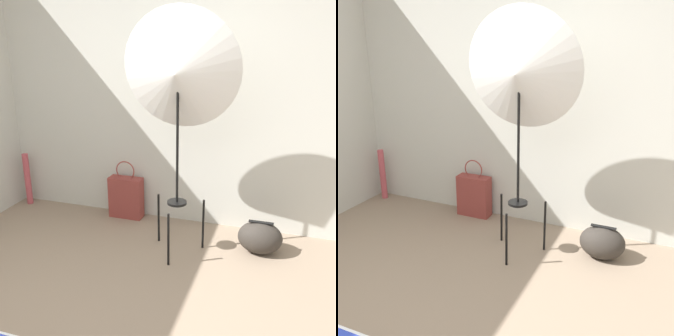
% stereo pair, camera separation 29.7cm
% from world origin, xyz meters
% --- Properties ---
extents(wall_back, '(8.00, 0.05, 2.60)m').
position_xyz_m(wall_back, '(0.00, 2.48, 1.30)').
color(wall_back, beige).
rests_on(wall_back, ground_plane).
extents(photo_umbrella, '(0.95, 0.42, 2.02)m').
position_xyz_m(photo_umbrella, '(0.31, 1.84, 1.53)').
color(photo_umbrella, black).
rests_on(photo_umbrella, ground_plane).
extents(tote_bag, '(0.34, 0.14, 0.61)m').
position_xyz_m(tote_bag, '(-0.38, 2.34, 0.22)').
color(tote_bag, brown).
rests_on(tote_bag, ground_plane).
extents(duffel_bag, '(0.38, 0.28, 0.29)m').
position_xyz_m(duffel_bag, '(1.00, 2.03, 0.14)').
color(duffel_bag, '#332D28').
rests_on(duffel_bag, ground_plane).
extents(paper_roll, '(0.07, 0.07, 0.58)m').
position_xyz_m(paper_roll, '(-1.56, 2.33, 0.29)').
color(paper_roll, '#BC4C56').
rests_on(paper_roll, ground_plane).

